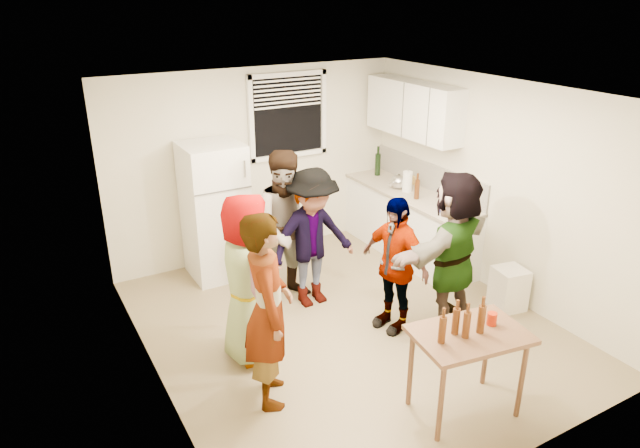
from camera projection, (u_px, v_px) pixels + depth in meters
room at (347, 326)px, 6.18m from camera, size 4.00×4.50×2.50m
window at (288, 116)px, 7.46m from camera, size 1.12×0.10×1.06m
refrigerator at (215, 211)px, 7.02m from camera, size 0.70×0.70×1.70m
counter_lower at (408, 225)px, 7.72m from camera, size 0.60×2.20×0.86m
countertop at (410, 193)px, 7.55m from camera, size 0.64×2.22×0.04m
backsplash at (428, 176)px, 7.60m from camera, size 0.03×2.20×0.36m
upper_cabinets at (413, 109)px, 7.36m from camera, size 0.34×1.60×0.70m
kettle at (398, 188)px, 7.67m from camera, size 0.29×0.25×0.21m
paper_towel at (407, 191)px, 7.57m from camera, size 0.12×0.12×0.27m
wine_bottle at (377, 175)px, 8.23m from camera, size 0.08×0.08×0.31m
beer_bottle_counter at (416, 199)px, 7.29m from camera, size 0.07×0.07×0.25m
blue_cup at (443, 212)px, 6.86m from camera, size 0.09×0.09×0.12m
picture_frame at (412, 180)px, 7.81m from camera, size 0.02×0.16×0.13m
trash_bin at (509, 288)px, 6.45m from camera, size 0.38×0.38×0.49m
serving_table at (461, 409)px, 4.95m from camera, size 1.01×0.75×0.78m
beer_bottle_table at (480, 332)px, 4.66m from camera, size 0.06×0.06×0.24m
red_cup at (491, 324)px, 4.76m from camera, size 0.08×0.08×0.11m
guest_grey at (251, 354)px, 5.70m from camera, size 1.78×1.04×0.54m
guest_stripe at (271, 395)px, 5.12m from camera, size 1.88×1.23×0.42m
guest_back_left at (290, 296)px, 6.79m from camera, size 1.14×1.90×0.67m
guest_back_right at (313, 302)px, 6.66m from camera, size 1.10×1.66×0.60m
guest_black at (391, 326)px, 6.18m from camera, size 1.62×1.13×0.36m
guest_orange at (446, 321)px, 6.27m from camera, size 2.02×2.11×0.51m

